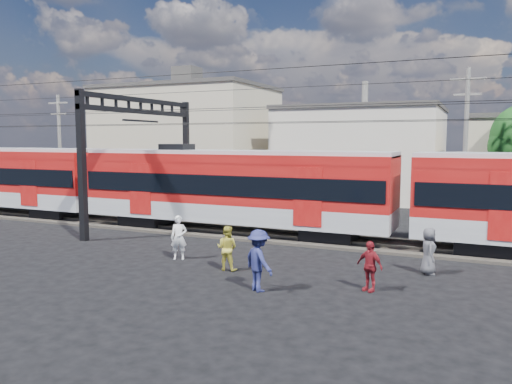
# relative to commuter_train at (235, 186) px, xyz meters

# --- Properties ---
(ground) EXTENTS (120.00, 120.00, 0.00)m
(ground) POSITION_rel_commuter_train_xyz_m (4.34, -8.00, -2.40)
(ground) COLOR black
(ground) RESTS_ON ground
(track_bed) EXTENTS (70.00, 3.40, 0.12)m
(track_bed) POSITION_rel_commuter_train_xyz_m (4.34, 0.00, -2.34)
(track_bed) COLOR #2D2823
(track_bed) RESTS_ON ground
(rail_near) EXTENTS (70.00, 0.12, 0.12)m
(rail_near) POSITION_rel_commuter_train_xyz_m (4.34, -0.75, -2.22)
(rail_near) COLOR #59544C
(rail_near) RESTS_ON track_bed
(rail_far) EXTENTS (70.00, 0.12, 0.12)m
(rail_far) POSITION_rel_commuter_train_xyz_m (4.34, 0.75, -2.22)
(rail_far) COLOR #59544C
(rail_far) RESTS_ON track_bed
(commuter_train) EXTENTS (50.30, 3.08, 4.17)m
(commuter_train) POSITION_rel_commuter_train_xyz_m (0.00, 0.00, 0.00)
(commuter_train) COLOR black
(commuter_train) RESTS_ON ground
(catenary) EXTENTS (70.00, 9.30, 7.52)m
(catenary) POSITION_rel_commuter_train_xyz_m (-4.31, -0.00, 2.73)
(catenary) COLOR black
(catenary) RESTS_ON ground
(building_west) EXTENTS (14.28, 10.20, 9.30)m
(building_west) POSITION_rel_commuter_train_xyz_m (-12.66, 16.00, 2.25)
(building_west) COLOR #BDB090
(building_west) RESTS_ON ground
(building_midwest) EXTENTS (12.24, 12.24, 7.30)m
(building_midwest) POSITION_rel_commuter_train_xyz_m (2.34, 19.00, 1.25)
(building_midwest) COLOR beige
(building_midwest) RESTS_ON ground
(utility_pole_mid) EXTENTS (1.80, 0.24, 8.50)m
(utility_pole_mid) POSITION_rel_commuter_train_xyz_m (10.34, 7.00, 2.13)
(utility_pole_mid) COLOR slate
(utility_pole_mid) RESTS_ON ground
(utility_pole_west) EXTENTS (1.80, 0.24, 8.00)m
(utility_pole_west) POSITION_rel_commuter_train_xyz_m (-17.66, 6.00, 1.88)
(utility_pole_west) COLOR slate
(utility_pole_west) RESTS_ON ground
(pedestrian_a) EXTENTS (0.75, 0.64, 1.74)m
(pedestrian_a) POSITION_rel_commuter_train_xyz_m (0.39, -5.79, -1.53)
(pedestrian_a) COLOR white
(pedestrian_a) RESTS_ON ground
(pedestrian_b) EXTENTS (0.82, 0.66, 1.62)m
(pedestrian_b) POSITION_rel_commuter_train_xyz_m (2.88, -6.48, -1.59)
(pedestrian_b) COLOR gold
(pedestrian_b) RESTS_ON ground
(pedestrian_c) EXTENTS (1.44, 1.28, 1.94)m
(pedestrian_c) POSITION_rel_commuter_train_xyz_m (4.93, -8.30, -1.43)
(pedestrian_c) COLOR navy
(pedestrian_c) RESTS_ON ground
(pedestrian_d) EXTENTS (1.01, 0.75, 1.59)m
(pedestrian_d) POSITION_rel_commuter_train_xyz_m (8.08, -6.89, -1.61)
(pedestrian_d) COLOR maroon
(pedestrian_d) RESTS_ON ground
(pedestrian_e) EXTENTS (0.72, 0.92, 1.65)m
(pedestrian_e) POSITION_rel_commuter_train_xyz_m (9.58, -4.10, -1.58)
(pedestrian_e) COLOR #49494E
(pedestrian_e) RESTS_ON ground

